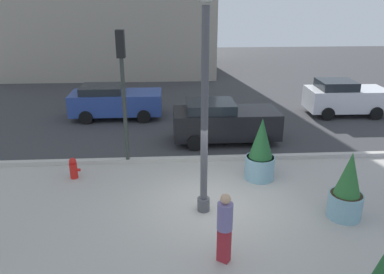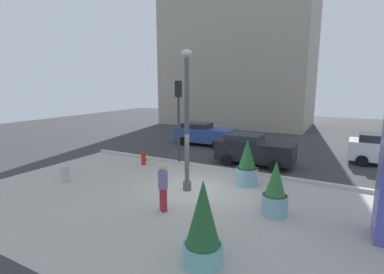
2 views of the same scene
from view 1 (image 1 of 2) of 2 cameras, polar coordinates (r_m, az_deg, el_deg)
name	(u,v)px [view 1 (image 1 of 2)]	position (r m, az deg, el deg)	size (l,w,h in m)	color
ground_plane	(201,151)	(15.19, 1.36, -2.17)	(60.00, 60.00, 0.00)	#38383A
plaza_pavement	(221,245)	(9.98, 4.39, -15.73)	(18.00, 10.00, 0.02)	#ADA89E
curb_strip	(203,159)	(14.36, 1.66, -3.25)	(18.00, 0.24, 0.16)	#B7B2A8
lamp_post	(205,115)	(10.09, 1.89, 3.31)	(0.44, 0.44, 5.96)	#4C4C51
potted_plant_curbside	(261,153)	(12.87, 10.19, -2.30)	(0.99, 0.99, 2.14)	#7AA8B7
potted_plant_near_right	(347,190)	(11.40, 22.11, -7.33)	(0.93, 0.93, 1.97)	#7AA8B7
fire_hydrant	(73,168)	(13.53, -17.24, -4.47)	(0.36, 0.26, 0.75)	red
traffic_light_far_side	(123,77)	(13.40, -10.30, 8.75)	(0.28, 0.42, 4.77)	#333833
car_far_lane	(344,97)	(21.08, 21.75, 5.50)	(3.95, 2.16, 1.77)	silver
car_curb_east	(115,101)	(19.45, -11.41, 5.25)	(4.45, 2.11, 1.64)	#2D4793
car_passing_lane	(224,121)	(16.01, 4.78, 2.36)	(4.37, 2.13, 1.74)	black
pedestrian_crossing	(225,225)	(8.92, 4.89, -12.87)	(0.50, 0.50, 1.78)	maroon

